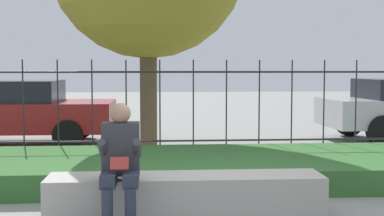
# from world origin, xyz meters

# --- Properties ---
(ground_plane) EXTENTS (60.00, 60.00, 0.00)m
(ground_plane) POSITION_xyz_m (0.00, 0.00, 0.00)
(ground_plane) COLOR gray
(stone_bench) EXTENTS (2.97, 0.58, 0.46)m
(stone_bench) POSITION_xyz_m (-0.34, 0.00, 0.20)
(stone_bench) COLOR #ADA89E
(stone_bench) RESTS_ON ground_plane
(person_seated_reader) EXTENTS (0.42, 0.73, 1.25)m
(person_seated_reader) POSITION_xyz_m (-1.02, -0.32, 0.68)
(person_seated_reader) COLOR black
(person_seated_reader) RESTS_ON ground_plane
(grass_berm) EXTENTS (9.49, 2.44, 0.34)m
(grass_berm) POSITION_xyz_m (0.00, 1.92, 0.17)
(grass_berm) COLOR #33662D
(grass_berm) RESTS_ON ground_plane
(iron_fence) EXTENTS (7.49, 0.03, 1.75)m
(iron_fence) POSITION_xyz_m (-0.00, 3.49, 0.92)
(iron_fence) COLOR #232326
(iron_fence) RESTS_ON ground_plane
(car_parked_left) EXTENTS (4.27, 2.03, 1.35)m
(car_parked_left) POSITION_xyz_m (-3.72, 5.78, 0.72)
(car_parked_left) COLOR maroon
(car_parked_left) RESTS_ON ground_plane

